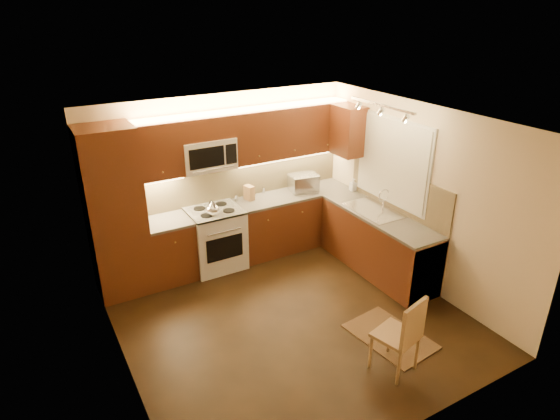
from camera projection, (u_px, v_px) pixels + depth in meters
floor at (291, 318)px, 6.02m from camera, size 4.00×4.00×0.01m
ceiling at (294, 123)px, 5.01m from camera, size 4.00×4.00×0.01m
wall_back at (223, 178)px, 7.11m from camera, size 4.00×0.01×2.50m
wall_front at (417, 322)px, 3.93m from camera, size 4.00×0.01×2.50m
wall_left at (115, 274)px, 4.61m from camera, size 0.01×4.00×2.50m
wall_right at (419, 197)px, 6.42m from camera, size 0.01×4.00×2.50m
pantry at (115, 214)px, 6.16m from camera, size 0.70×0.60×2.30m
base_cab_back_left at (170, 251)px, 6.75m from camera, size 0.62×0.60×0.86m
counter_back_left at (167, 222)px, 6.57m from camera, size 0.62×0.60×0.04m
base_cab_back_right at (293, 220)px, 7.67m from camera, size 1.92×0.60×0.86m
counter_back_right at (293, 195)px, 7.49m from camera, size 1.92×0.60×0.04m
base_cab_right at (377, 244)px, 6.94m from camera, size 0.60×2.00×0.86m
counter_right at (380, 216)px, 6.75m from camera, size 0.60×2.00×0.04m
dishwasher at (412, 265)px, 6.38m from camera, size 0.58×0.60×0.84m
backsplash_back at (245, 177)px, 7.28m from camera, size 3.30×0.02×0.60m
backsplash_right at (398, 191)px, 6.76m from camera, size 0.02×2.00×0.60m
upper_cab_back_left at (157, 150)px, 6.26m from camera, size 0.62×0.35×0.75m
upper_cab_back_right at (289, 131)px, 7.19m from camera, size 1.92×0.35×0.75m
upper_cab_bridge at (205, 127)px, 6.49m from camera, size 0.76×0.35×0.31m
upper_cab_right_corner at (348, 130)px, 7.20m from camera, size 0.35×0.50×0.75m
stove at (216, 238)px, 7.03m from camera, size 0.76×0.65×0.92m
microwave at (207, 154)px, 6.63m from camera, size 0.76×0.38×0.44m
window_frame at (393, 161)px, 6.71m from camera, size 0.03×1.44×1.24m
window_blinds at (392, 162)px, 6.70m from camera, size 0.02×1.36×1.16m
sink at (374, 206)px, 6.84m from camera, size 0.52×0.86×0.15m
faucet at (384, 199)px, 6.89m from camera, size 0.20×0.04×0.30m
track_light_bar at (381, 105)px, 6.05m from camera, size 0.04×1.20×0.03m
kettle at (212, 208)px, 6.63m from camera, size 0.22×0.22×0.22m
toaster_oven at (303, 183)px, 7.56m from camera, size 0.47×0.38×0.26m
knife_block at (249, 193)px, 7.21m from camera, size 0.13×0.18×0.22m
spice_jar_a at (236, 198)px, 7.18m from camera, size 0.05×0.05×0.09m
spice_jar_b at (251, 193)px, 7.36m from camera, size 0.05×0.05×0.09m
spice_jar_c at (264, 190)px, 7.47m from camera, size 0.06×0.06×0.09m
spice_jar_d at (254, 192)px, 7.39m from camera, size 0.06×0.06×0.10m
soap_bottle at (353, 184)px, 7.56m from camera, size 0.09×0.09×0.20m
rug at (390, 336)px, 5.68m from camera, size 0.78×1.07×0.01m
dining_chair at (396, 333)px, 5.02m from camera, size 0.50×0.50×0.92m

